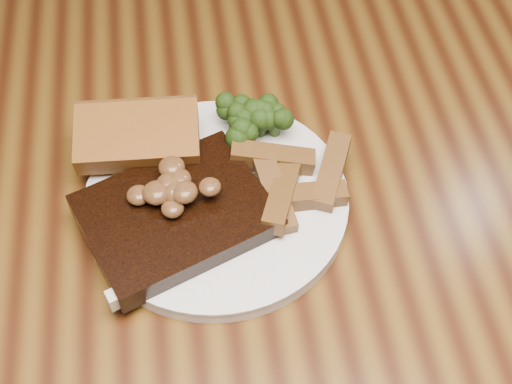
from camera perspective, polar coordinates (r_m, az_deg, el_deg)
The scene contains 9 objects.
dining_table at distance 0.77m, azimuth 0.81°, elevation -5.53°, with size 1.60×0.90×0.75m.
chair_far at distance 1.27m, azimuth -9.78°, elevation 9.42°, with size 0.46×0.46×0.83m.
plate at distance 0.69m, azimuth -3.18°, elevation -0.81°, with size 0.25×0.25×0.01m, color silver.
steak at distance 0.66m, azimuth -6.40°, elevation -1.88°, with size 0.16×0.13×0.02m, color black.
steak_bone at distance 0.63m, azimuth -6.00°, elevation -6.22°, with size 0.14×0.01×0.02m, color beige.
mushroom_pile at distance 0.65m, azimuth -6.85°, elevation 0.49°, with size 0.08×0.08×0.03m, color brown, non-canonical shape.
garlic_bread at distance 0.71m, azimuth -9.24°, elevation 3.33°, with size 0.12×0.06×0.03m, color brown.
potato_wedges at distance 0.68m, azimuth 2.67°, elevation 0.43°, with size 0.11×0.11×0.02m, color brown, non-canonical shape.
broccoli_cluster at distance 0.72m, azimuth -0.96°, elevation 5.59°, with size 0.07×0.07×0.04m, color #1E3A0D, non-canonical shape.
Camera 1 is at (-0.07, -0.40, 1.31)m, focal length 50.00 mm.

